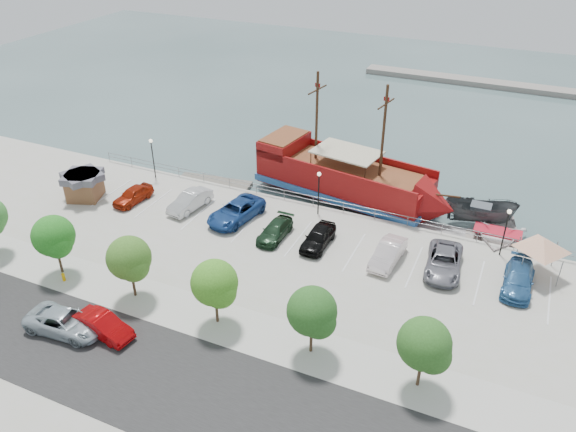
% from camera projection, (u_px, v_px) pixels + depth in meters
% --- Properties ---
extents(ground, '(160.00, 160.00, 0.00)m').
position_uv_depth(ground, '(289.00, 260.00, 47.03)').
color(ground, '#344B4C').
extents(street, '(100.00, 8.00, 0.04)m').
position_uv_depth(street, '(182.00, 387.00, 33.98)').
color(street, black).
rests_on(street, land_slab).
extents(sidewalk, '(100.00, 4.00, 0.05)m').
position_uv_depth(sidewalk, '(230.00, 325.00, 38.68)').
color(sidewalk, '#B7B6AA').
rests_on(sidewalk, land_slab).
extents(seawall_railing, '(50.00, 0.06, 1.00)m').
position_uv_depth(seawall_railing, '(323.00, 203.00, 52.34)').
color(seawall_railing, slate).
rests_on(seawall_railing, land_slab).
extents(far_shore, '(40.00, 3.00, 0.80)m').
position_uv_depth(far_shore, '(494.00, 84.00, 86.36)').
color(far_shore, gray).
rests_on(far_shore, ground).
extents(pirate_ship, '(20.61, 8.61, 12.82)m').
position_uv_depth(pirate_ship, '(357.00, 182.00, 54.52)').
color(pirate_ship, maroon).
rests_on(pirate_ship, ground).
extents(patrol_boat, '(6.73, 3.37, 2.49)m').
position_uv_depth(patrol_boat, '(480.00, 214.00, 51.04)').
color(patrol_boat, '#434648').
rests_on(patrol_boat, ground).
extents(speedboat, '(4.75, 6.63, 1.37)m').
position_uv_depth(speedboat, '(497.00, 236.00, 49.04)').
color(speedboat, silver).
rests_on(speedboat, ground).
extents(dock_west, '(8.00, 3.19, 0.44)m').
position_uv_depth(dock_west, '(214.00, 183.00, 58.55)').
color(dock_west, '#686358').
rests_on(dock_west, ground).
extents(dock_mid, '(7.04, 2.55, 0.39)m').
position_uv_depth(dock_mid, '(426.00, 230.00, 50.80)').
color(dock_mid, gray).
rests_on(dock_mid, ground).
extents(dock_east, '(6.49, 3.07, 0.36)m').
position_uv_depth(dock_east, '(499.00, 246.00, 48.59)').
color(dock_east, gray).
rests_on(dock_east, ground).
extents(shed, '(4.06, 4.06, 2.62)m').
position_uv_depth(shed, '(84.00, 185.00, 53.54)').
color(shed, brown).
rests_on(shed, land_slab).
extents(canopy_tent, '(5.06, 5.06, 3.68)m').
position_uv_depth(canopy_tent, '(544.00, 239.00, 42.19)').
color(canopy_tent, slate).
rests_on(canopy_tent, land_slab).
extents(street_van, '(5.79, 3.08, 1.55)m').
position_uv_depth(street_van, '(65.00, 322.00, 37.86)').
color(street_van, '#A4B4BB').
rests_on(street_van, street).
extents(street_sedan, '(4.71, 2.23, 1.49)m').
position_uv_depth(street_sedan, '(103.00, 325.00, 37.59)').
color(street_sedan, '#A40407').
rests_on(street_sedan, street).
extents(fire_hydrant, '(0.26, 0.26, 0.75)m').
position_uv_depth(fire_hydrant, '(63.00, 277.00, 42.78)').
color(fire_hydrant, '#EDA905').
rests_on(fire_hydrant, sidewalk).
extents(lamp_post_left, '(0.36, 0.36, 4.28)m').
position_uv_depth(lamp_post_left, '(152.00, 152.00, 56.39)').
color(lamp_post_left, black).
rests_on(lamp_post_left, land_slab).
extents(lamp_post_mid, '(0.36, 0.36, 4.28)m').
position_uv_depth(lamp_post_mid, '(319.00, 186.00, 50.09)').
color(lamp_post_mid, black).
rests_on(lamp_post_mid, land_slab).
extents(lamp_post_right, '(0.36, 0.36, 4.28)m').
position_uv_depth(lamp_post_right, '(506.00, 224.00, 44.48)').
color(lamp_post_right, black).
rests_on(lamp_post_right, land_slab).
extents(tree_b, '(3.30, 3.20, 5.00)m').
position_uv_depth(tree_b, '(54.00, 238.00, 42.13)').
color(tree_b, '#473321').
rests_on(tree_b, sidewalk).
extents(tree_c, '(3.30, 3.20, 5.00)m').
position_uv_depth(tree_c, '(130.00, 260.00, 39.68)').
color(tree_c, '#473321').
rests_on(tree_c, sidewalk).
extents(tree_d, '(3.30, 3.20, 5.00)m').
position_uv_depth(tree_d, '(216.00, 285.00, 37.23)').
color(tree_d, '#473321').
rests_on(tree_d, sidewalk).
extents(tree_e, '(3.30, 3.20, 5.00)m').
position_uv_depth(tree_e, '(314.00, 314.00, 34.78)').
color(tree_e, '#473321').
rests_on(tree_e, sidewalk).
extents(tree_f, '(3.30, 3.20, 5.00)m').
position_uv_depth(tree_f, '(426.00, 346.00, 32.32)').
color(tree_f, '#473321').
rests_on(tree_f, sidewalk).
extents(parked_car_a, '(2.24, 4.51, 1.48)m').
position_uv_depth(parked_car_a, '(133.00, 195.00, 53.19)').
color(parked_car_a, '#941D08').
rests_on(parked_car_a, land_slab).
extents(parked_car_b, '(2.44, 5.07, 1.60)m').
position_uv_depth(parked_car_b, '(190.00, 201.00, 52.04)').
color(parked_car_b, silver).
rests_on(parked_car_b, land_slab).
extents(parked_car_c, '(3.85, 6.44, 1.68)m').
position_uv_depth(parked_car_c, '(236.00, 211.00, 50.36)').
color(parked_car_c, navy).
rests_on(parked_car_c, land_slab).
extents(parked_car_d, '(1.95, 4.61, 1.33)m').
position_uv_depth(parked_car_d, '(275.00, 231.00, 47.90)').
color(parked_car_d, black).
rests_on(parked_car_d, land_slab).
extents(parked_car_e, '(1.94, 4.72, 1.60)m').
position_uv_depth(parked_car_e, '(318.00, 237.00, 46.79)').
color(parked_car_e, black).
rests_on(parked_car_e, land_slab).
extents(parked_car_f, '(2.10, 5.03, 1.62)m').
position_uv_depth(parked_car_f, '(388.00, 253.00, 44.74)').
color(parked_car_f, white).
rests_on(parked_car_f, land_slab).
extents(parked_car_g, '(3.22, 6.01, 1.60)m').
position_uv_depth(parked_car_g, '(444.00, 262.00, 43.75)').
color(parked_car_g, slate).
rests_on(parked_car_g, land_slab).
extents(parked_car_h, '(2.21, 5.30, 1.53)m').
position_uv_depth(parked_car_h, '(518.00, 279.00, 41.91)').
color(parked_car_h, '#2C5D8F').
rests_on(parked_car_h, land_slab).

